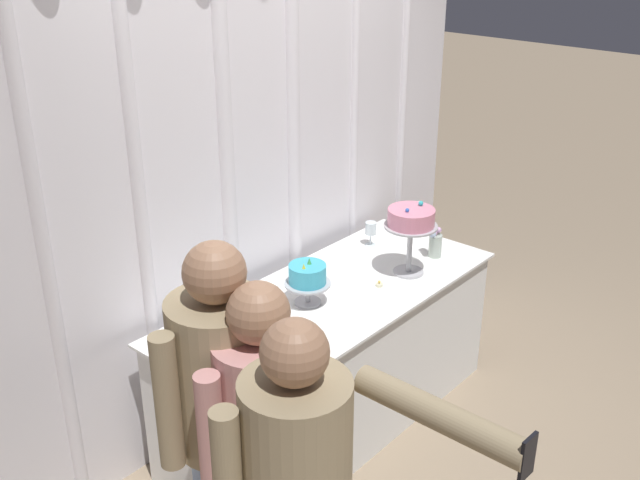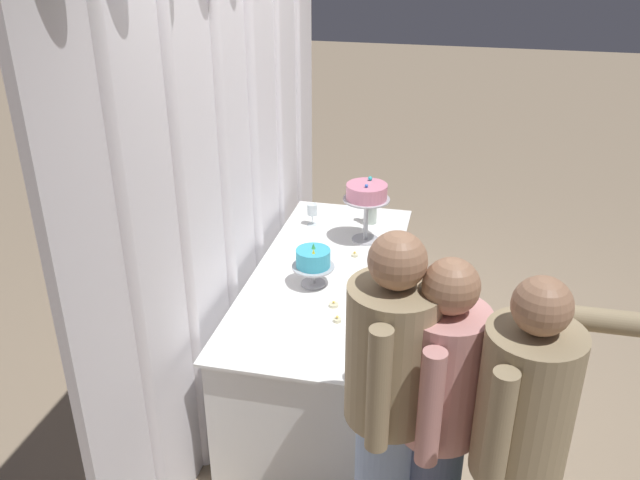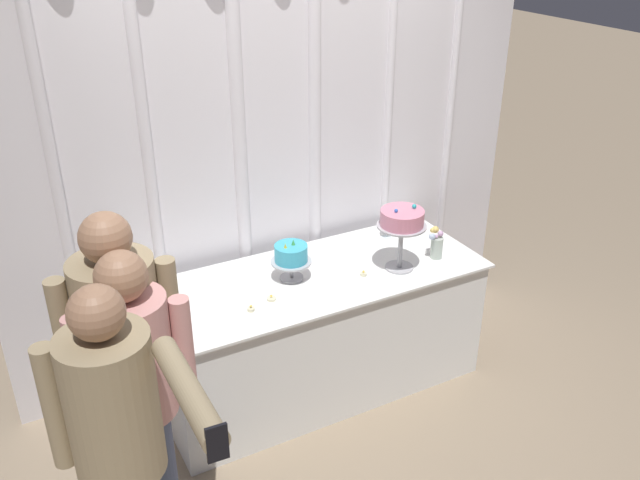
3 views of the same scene
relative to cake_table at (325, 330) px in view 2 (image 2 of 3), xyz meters
The scene contains 13 objects.
ground_plane 0.40m from the cake_table, 90.00° to the right, with size 24.00×24.00×0.00m, color gray.
draped_curtain 1.18m from the cake_table, 92.16° to the left, with size 3.36×0.16×2.77m.
cake_table is the anchor object (origin of this frame).
cake_display_nearleft 0.56m from the cake_table, 168.85° to the left, with size 0.23×0.23×0.24m.
cake_display_nearright 0.84m from the cake_table, 19.19° to the right, with size 0.28×0.28×0.39m.
wine_glass 0.81m from the cake_table, 19.67° to the left, with size 0.06×0.06×0.14m.
flower_vase 0.87m from the cake_table, 11.50° to the right, with size 0.10×0.10×0.19m.
tealight_far_left 0.65m from the cake_table, 160.78° to the right, with size 0.04×0.04×0.04m.
tealight_near_left 0.54m from the cake_table, 160.56° to the right, with size 0.05×0.05×0.03m.
tealight_near_right 0.48m from the cake_table, 30.33° to the right, with size 0.04×0.04×0.03m.
guest_man_pink_jacket 1.41m from the cake_table, 156.83° to the right, with size 0.51×0.37×1.64m.
guest_man_dark_suit 1.47m from the cake_table, 149.66° to the right, with size 0.48×0.36×1.55m.
guest_girl_blue_dress 1.74m from the cake_table, 143.52° to the right, with size 0.45×0.83×1.59m.
Camera 2 is at (-3.23, -0.60, 2.59)m, focal length 37.57 mm.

